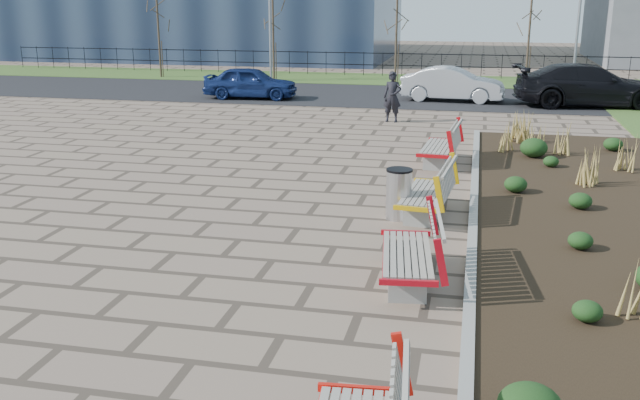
% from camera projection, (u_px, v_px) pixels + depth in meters
% --- Properties ---
extents(ground, '(120.00, 120.00, 0.00)m').
position_uv_depth(ground, '(156.00, 324.00, 9.12)').
color(ground, '#73604F').
rests_on(ground, ground).
extents(planting_bed, '(4.50, 18.00, 0.10)m').
position_uv_depth(planting_bed, '(608.00, 232.00, 12.51)').
color(planting_bed, black).
rests_on(planting_bed, ground).
extents(planting_curb, '(0.16, 18.00, 0.15)m').
position_uv_depth(planting_curb, '(473.00, 222.00, 12.99)').
color(planting_curb, gray).
rests_on(planting_curb, ground).
extents(grass_verge_far, '(80.00, 5.00, 0.04)m').
position_uv_depth(grass_verge_far, '(398.00, 80.00, 35.40)').
color(grass_verge_far, '#33511E').
rests_on(grass_verge_far, ground).
extents(road, '(80.00, 7.00, 0.02)m').
position_uv_depth(road, '(382.00, 96.00, 29.77)').
color(road, black).
rests_on(road, ground).
extents(bench_b, '(1.15, 2.19, 1.00)m').
position_uv_depth(bench_b, '(407.00, 250.00, 10.29)').
color(bench_b, '#B90C19').
rests_on(bench_b, ground).
extents(bench_c, '(1.09, 2.17, 1.00)m').
position_uv_depth(bench_c, '(425.00, 190.00, 13.48)').
color(bench_c, '#DFA70B').
rests_on(bench_c, ground).
extents(bench_d, '(1.06, 2.16, 1.00)m').
position_uv_depth(bench_d, '(439.00, 144.00, 17.62)').
color(bench_d, red).
rests_on(bench_d, ground).
extents(litter_bin, '(0.48, 0.48, 0.94)m').
position_uv_depth(litter_bin, '(399.00, 194.00, 13.30)').
color(litter_bin, '#B2B2B7').
rests_on(litter_bin, ground).
extents(pedestrian, '(0.64, 0.45, 1.66)m').
position_uv_depth(pedestrian, '(392.00, 97.00, 23.47)').
color(pedestrian, black).
rests_on(pedestrian, ground).
extents(car_blue, '(3.83, 1.74, 1.28)m').
position_uv_depth(car_blue, '(251.00, 82.00, 28.83)').
color(car_blue, navy).
rests_on(car_blue, road).
extents(car_silver, '(4.10, 1.71, 1.32)m').
position_uv_depth(car_silver, '(453.00, 84.00, 28.08)').
color(car_silver, '#A8AAB0').
rests_on(car_silver, road).
extents(car_black, '(5.66, 2.85, 1.58)m').
position_uv_depth(car_black, '(589.00, 85.00, 26.68)').
color(car_black, black).
rests_on(car_black, road).
extents(tree_a, '(1.40, 1.40, 4.00)m').
position_uv_depth(tree_a, '(159.00, 37.00, 35.91)').
color(tree_a, '#4C3D2D').
rests_on(tree_a, grass_verge_far).
extents(tree_b, '(1.40, 1.40, 4.00)m').
position_uv_depth(tree_b, '(273.00, 38.00, 34.67)').
color(tree_b, '#4C3D2D').
rests_on(tree_b, grass_verge_far).
extents(tree_c, '(1.40, 1.40, 4.00)m').
position_uv_depth(tree_c, '(396.00, 40.00, 33.43)').
color(tree_c, '#4C3D2D').
rests_on(tree_c, grass_verge_far).
extents(tree_d, '(1.40, 1.40, 4.00)m').
position_uv_depth(tree_d, '(529.00, 42.00, 32.20)').
color(tree_d, '#4C3D2D').
rests_on(tree_d, grass_verge_far).
extents(lamp_west, '(0.24, 0.60, 6.00)m').
position_uv_depth(lamp_west, '(270.00, 17.00, 33.93)').
color(lamp_west, gray).
rests_on(lamp_west, grass_verge_far).
extents(lamp_east, '(0.24, 0.60, 6.00)m').
position_uv_depth(lamp_east, '(579.00, 19.00, 31.04)').
color(lamp_east, gray).
rests_on(lamp_east, grass_verge_far).
extents(railing_fence, '(44.00, 0.10, 1.20)m').
position_uv_depth(railing_fence, '(402.00, 64.00, 36.64)').
color(railing_fence, black).
rests_on(railing_fence, grass_verge_far).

